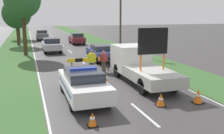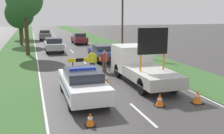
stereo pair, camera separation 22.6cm
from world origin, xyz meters
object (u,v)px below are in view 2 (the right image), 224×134
traffic_cone_near_truck (90,119)px  queued_car_wagon_maroon (79,38)px  traffic_cone_behind_barrier (160,100)px  queued_car_hatch_blue (104,52)px  queued_car_suv_grey (45,35)px  roadside_tree_near_right (19,14)px  traffic_cone_lane_edge (198,97)px  police_car (82,83)px  road_barrier (91,60)px  traffic_cone_near_police (81,70)px  utility_pole (122,14)px  police_officer (92,60)px  queued_car_sedan_silver (54,44)px  roadside_tree_near_left (21,12)px  work_truck (139,64)px  traffic_cone_centre_front (105,79)px  pedestrian_civilian (105,60)px

traffic_cone_near_truck → queued_car_wagon_maroon: size_ratio=0.12×
traffic_cone_behind_barrier → queued_car_hatch_blue: size_ratio=0.13×
traffic_cone_behind_barrier → queued_car_suv_grey: (-3.30, 33.23, 0.55)m
roadside_tree_near_right → traffic_cone_behind_barrier: bearing=-75.9°
traffic_cone_near_truck → traffic_cone_lane_edge: 5.38m
police_car → traffic_cone_lane_edge: 5.47m
road_barrier → traffic_cone_near_police: 1.18m
queued_car_wagon_maroon → utility_pole: (3.02, -9.42, 3.33)m
traffic_cone_behind_barrier → utility_pole: utility_pole is taller
police_officer → utility_pole: utility_pole is taller
queued_car_sedan_silver → roadside_tree_near_left: size_ratio=0.70×
queued_car_sedan_silver → work_truck: bearing=105.1°
traffic_cone_behind_barrier → utility_pole: 17.41m
queued_car_suv_grey → roadside_tree_near_left: (-3.51, 2.96, 3.61)m
police_car → queued_car_sedan_silver: police_car is taller
traffic_cone_centre_front → roadside_tree_near_right: 23.18m
queued_car_wagon_maroon → police_car: bearing=80.3°
police_car → traffic_cone_near_police: police_car is taller
traffic_cone_near_police → traffic_cone_lane_edge: (4.10, -7.47, 0.01)m
road_barrier → roadside_tree_near_right: size_ratio=0.55×
traffic_cone_centre_front → queued_car_sedan_silver: bearing=96.6°
road_barrier → queued_car_wagon_maroon: queued_car_wagon_maroon is taller
queued_car_hatch_blue → utility_pole: 6.41m
queued_car_hatch_blue → queued_car_suv_grey: queued_car_suv_grey is taller
police_car → queued_car_suv_grey: size_ratio=1.06×
queued_car_sedan_silver → queued_car_hatch_blue: bearing=118.8°
police_officer → queued_car_hatch_blue: (2.17, 5.09, -0.25)m
traffic_cone_near_truck → queued_car_sedan_silver: queued_car_sedan_silver is taller
traffic_cone_near_police → queued_car_hatch_blue: size_ratio=0.14×
traffic_cone_near_police → queued_car_suv_grey: queued_car_suv_grey is taller
work_truck → police_officer: work_truck is taller
police_car → roadside_tree_near_right: roadside_tree_near_right is taller
queued_car_sedan_silver → road_barrier: bearing=98.7°
queued_car_suv_grey → traffic_cone_near_police: bearing=92.3°
queued_car_hatch_blue → roadside_tree_near_left: bearing=-72.6°
queued_car_hatch_blue → utility_pole: bearing=-126.9°
traffic_cone_near_truck → queued_car_wagon_maroon: (4.40, 27.09, 0.52)m
roadside_tree_near_left → queued_car_sedan_silver: bearing=-77.7°
pedestrian_civilian → roadside_tree_near_left: roadside_tree_near_left is taller
traffic_cone_lane_edge → queued_car_suv_grey: size_ratio=0.14×
road_barrier → utility_pole: bearing=53.2°
traffic_cone_lane_edge → queued_car_hatch_blue: queued_car_hatch_blue is taller
work_truck → road_barrier: 4.08m
work_truck → traffic_cone_near_truck: (-4.29, -5.62, -0.80)m
work_truck → pedestrian_civilian: size_ratio=4.08×
police_officer → roadside_tree_near_right: roadside_tree_near_right is taller
police_car → queued_car_suv_grey: 31.12m
traffic_cone_near_police → queued_car_suv_grey: (-1.05, 25.93, 0.52)m
pedestrian_civilian → roadside_tree_near_right: (-6.17, 18.97, 3.17)m
queued_car_sedan_silver → roadside_tree_near_right: size_ratio=0.77×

